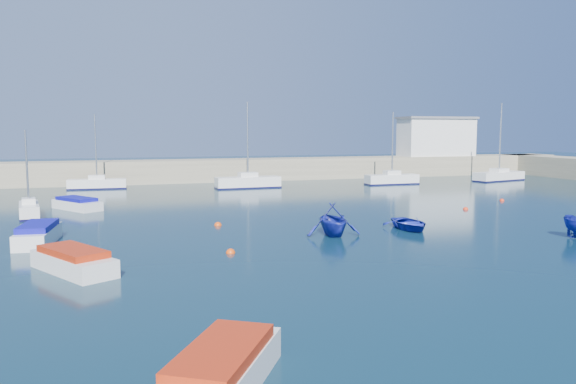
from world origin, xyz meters
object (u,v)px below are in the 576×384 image
object	(u,v)px
sailboat_3	(29,209)
sailboat_8	(499,176)
motorboat_2	(77,204)
motorboat_3	(222,370)
sailboat_5	(97,183)
motorboat_0	(73,261)
sailboat_6	(248,182)
dinghy_center	(409,224)
dinghy_left	(333,219)
sailboat_7	(392,179)
motorboat_1	(38,234)
harbor_office	(436,138)

from	to	relation	value
sailboat_3	sailboat_8	size ratio (longest dim) A/B	0.65
motorboat_2	motorboat_3	distance (m)	33.58
sailboat_5	motorboat_0	world-z (taller)	sailboat_5
sailboat_6	dinghy_center	world-z (taller)	sailboat_6
dinghy_center	dinghy_left	world-z (taller)	dinghy_left
motorboat_0	motorboat_3	bearing A→B (deg)	-102.76
sailboat_3	dinghy_left	distance (m)	22.00
motorboat_3	sailboat_7	bearing A→B (deg)	89.32
sailboat_6	sailboat_7	bearing A→B (deg)	-95.74
motorboat_1	dinghy_center	distance (m)	21.30
harbor_office	motorboat_1	size ratio (longest dim) A/B	2.12
sailboat_5	motorboat_3	bearing A→B (deg)	-173.08
sailboat_3	dinghy_center	bearing A→B (deg)	-36.70
motorboat_2	sailboat_5	bearing A→B (deg)	52.07
motorboat_0	motorboat_1	xyz separation A→B (m)	(-2.12, 7.07, 0.03)
sailboat_7	motorboat_0	xyz separation A→B (m)	(-32.09, -31.14, -0.13)
motorboat_2	motorboat_0	bearing A→B (deg)	-121.08
sailboat_3	motorboat_1	bearing A→B (deg)	-88.42
harbor_office	motorboat_2	bearing A→B (deg)	-154.98
sailboat_6	motorboat_0	xyz separation A→B (m)	(-15.65, -32.20, -0.17)
sailboat_8	motorboat_0	xyz separation A→B (m)	(-46.64, -31.24, -0.10)
sailboat_5	dinghy_left	distance (m)	34.39
sailboat_3	sailboat_6	world-z (taller)	sailboat_6
motorboat_2	dinghy_left	size ratio (longest dim) A/B	1.33
sailboat_8	motorboat_1	distance (m)	54.42
sailboat_5	motorboat_0	bearing A→B (deg)	-177.83
sailboat_5	dinghy_center	distance (m)	36.37
dinghy_left	sailboat_6	bearing A→B (deg)	93.39
sailboat_5	sailboat_8	size ratio (longest dim) A/B	0.83
motorboat_1	sailboat_3	bearing A→B (deg)	105.89
sailboat_3	motorboat_2	size ratio (longest dim) A/B	1.27
motorboat_0	motorboat_3	world-z (taller)	motorboat_3
harbor_office	dinghy_center	bearing A→B (deg)	-124.58
sailboat_6	motorboat_3	world-z (taller)	sailboat_6
sailboat_5	sailboat_7	distance (m)	31.98
motorboat_3	dinghy_left	world-z (taller)	dinghy_left
sailboat_5	sailboat_7	bearing A→B (deg)	-95.92
sailboat_3	motorboat_0	size ratio (longest dim) A/B	1.23
dinghy_left	dinghy_center	bearing A→B (deg)	11.94
sailboat_5	motorboat_2	xyz separation A→B (m)	(-1.28, -15.67, -0.13)
sailboat_7	sailboat_5	bearing A→B (deg)	81.27
sailboat_5	motorboat_3	world-z (taller)	sailboat_5
harbor_office	dinghy_left	xyz separation A→B (m)	(-30.53, -37.09, -4.16)
harbor_office	sailboat_8	xyz separation A→B (m)	(2.31, -10.22, -4.50)
sailboat_3	sailboat_8	bearing A→B (deg)	7.62
motorboat_1	motorboat_3	bearing A→B (deg)	-66.47
motorboat_0	dinghy_center	world-z (taller)	motorboat_0
motorboat_1	motorboat_3	world-z (taller)	motorboat_1
sailboat_7	motorboat_2	xyz separation A→B (m)	(-32.87, -10.73, -0.17)
dinghy_center	sailboat_8	bearing A→B (deg)	48.22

